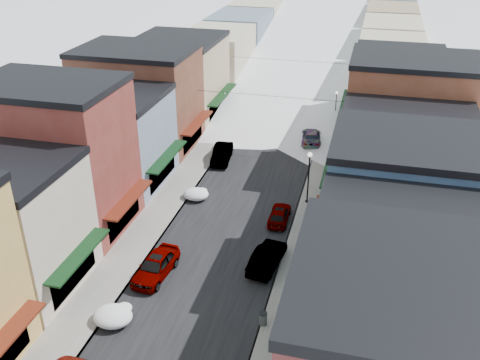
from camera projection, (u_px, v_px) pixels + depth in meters
The scene contains 31 objects.
road at pixel (297, 94), 76.76m from camera, with size 10.00×160.00×0.01m, color black.
sidewalk_left at pixel (252, 91), 78.17m from camera, with size 3.20×160.00×0.15m, color gray.
sidewalk_right at pixel (343, 98), 75.29m from camera, with size 3.20×160.00×0.15m, color gray.
curb_left at pixel (262, 91), 77.83m from camera, with size 0.10×160.00×0.15m, color slate.
curb_right at pixel (332, 97), 75.63m from camera, with size 0.10×160.00×0.15m, color slate.
bldg_l_cream at pixel (2, 225), 36.54m from camera, with size 11.30×8.20×9.50m.
bldg_l_brick_near at pixel (55, 157), 42.85m from camera, with size 12.30×8.20×12.50m.
bldg_l_grayblue at pixel (111, 138), 50.87m from camera, with size 11.30×9.20×9.00m.
bldg_l_brick_far at pixel (139, 98), 58.38m from camera, with size 13.30×9.20×11.00m.
bldg_l_tan at pixel (180, 77), 67.01m from camera, with size 11.30×11.20×10.00m.
bldg_r_green at pixel (401, 290), 30.35m from camera, with size 11.30×9.20×9.50m.
bldg_r_blue at pixel (400, 206), 37.88m from camera, with size 11.30×9.20×10.50m.
bldg_r_cream at pixel (403, 163), 45.87m from camera, with size 12.30×9.20×9.00m.
bldg_r_brick_far at pixel (409, 115), 52.94m from camera, with size 13.30×9.20×11.50m.
bldg_r_tan at pixel (396, 93), 62.23m from camera, with size 11.30×11.20×9.50m.
distant_blocks at pixel (318, 33), 94.75m from camera, with size 34.00×55.00×8.00m.
overhead_cables at pixel (283, 76), 63.15m from camera, with size 16.40×15.04×0.04m.
car_silver_sedan at pixel (156, 266), 38.93m from camera, with size 2.01×4.99×1.70m, color #A6A9AE.
car_dark_hatch at pixel (222, 154), 56.52m from camera, with size 1.75×5.00×1.65m, color black.
car_silver_wagon at pixel (259, 109), 69.14m from camera, with size 2.16×5.32×1.54m, color #ACB1B5.
car_green_sedan at pixel (267, 257), 39.94m from camera, with size 1.69×4.86×1.60m, color black.
car_gray_suv at pixel (279, 214), 45.71m from camera, with size 1.64×4.08×1.39m, color #9DA1A5.
car_black_sedan at pixel (311, 137), 60.80m from camera, with size 2.18×5.35×1.55m, color black.
car_lane_silver at pixel (280, 96), 73.89m from camera, with size 1.75×4.35×1.48m, color #AEB2B7.
car_lane_white at pixel (321, 68), 85.96m from camera, with size 2.86×6.19×1.72m, color silver.
trash_can at pixel (263, 318), 34.30m from camera, with size 0.54×0.54×0.92m.
streetlamp_near at pixel (309, 171), 47.30m from camera, with size 0.41×0.41×4.93m.
streetlamp_far at pixel (336, 103), 65.77m from camera, with size 0.32×0.32×3.87m.
snow_pile_near at pixel (114, 315), 34.67m from camera, with size 2.61×2.80×1.10m.
snow_pile_mid at pixel (197, 194), 49.37m from camera, with size 2.36×2.65×1.00m.
snow_pile_far at pixel (225, 145), 59.35m from camera, with size 2.30×2.62×0.97m.
Camera 1 is at (10.25, -13.61, 24.24)m, focal length 40.00 mm.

